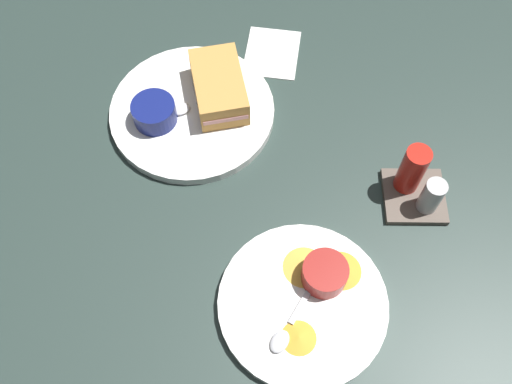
# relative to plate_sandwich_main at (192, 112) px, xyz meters

# --- Properties ---
(ground_plane) EXTENTS (1.10, 1.10, 0.03)m
(ground_plane) POSITION_rel_plate_sandwich_main_xyz_m (0.09, 0.14, -0.02)
(ground_plane) COLOR #283833
(plate_sandwich_main) EXTENTS (0.26, 0.26, 0.02)m
(plate_sandwich_main) POSITION_rel_plate_sandwich_main_xyz_m (0.00, 0.00, 0.00)
(plate_sandwich_main) COLOR white
(plate_sandwich_main) RESTS_ON ground_plane
(sandwich_half_near) EXTENTS (0.14, 0.10, 0.05)m
(sandwich_half_near) POSITION_rel_plate_sandwich_main_xyz_m (-0.02, 0.04, 0.03)
(sandwich_half_near) COLOR #C68C42
(sandwich_half_near) RESTS_ON plate_sandwich_main
(ramekin_dark_sauce) EXTENTS (0.07, 0.07, 0.04)m
(ramekin_dark_sauce) POSITION_rel_plate_sandwich_main_xyz_m (0.02, -0.06, 0.03)
(ramekin_dark_sauce) COLOR navy
(ramekin_dark_sauce) RESTS_ON plate_sandwich_main
(spoon_by_dark_ramekin) EXTENTS (0.05, 0.10, 0.01)m
(spoon_by_dark_ramekin) POSITION_rel_plate_sandwich_main_xyz_m (-0.00, -0.01, 0.01)
(spoon_by_dark_ramekin) COLOR silver
(spoon_by_dark_ramekin) RESTS_ON plate_sandwich_main
(plate_chips_companion) EXTENTS (0.23, 0.23, 0.02)m
(plate_chips_companion) POSITION_rel_plate_sandwich_main_xyz_m (0.32, 0.17, 0.00)
(plate_chips_companion) COLOR white
(plate_chips_companion) RESTS_ON ground_plane
(ramekin_light_gravy) EXTENTS (0.06, 0.06, 0.03)m
(ramekin_light_gravy) POSITION_rel_plate_sandwich_main_xyz_m (0.28, 0.20, 0.03)
(ramekin_light_gravy) COLOR maroon
(ramekin_light_gravy) RESTS_ON plate_chips_companion
(spoon_by_gravy_ramekin) EXTENTS (0.09, 0.06, 0.01)m
(spoon_by_gravy_ramekin) POSITION_rel_plate_sandwich_main_xyz_m (0.36, 0.14, 0.01)
(spoon_by_gravy_ramekin) COLOR silver
(spoon_by_gravy_ramekin) RESTS_ON plate_chips_companion
(plantain_chip_scatter) EXTENTS (0.16, 0.12, 0.01)m
(plantain_chip_scatter) POSITION_rel_plate_sandwich_main_xyz_m (0.29, 0.19, 0.01)
(plantain_chip_scatter) COLOR gold
(plantain_chip_scatter) RESTS_ON plate_chips_companion
(condiment_caddy) EXTENTS (0.09, 0.09, 0.10)m
(condiment_caddy) POSITION_rel_plate_sandwich_main_xyz_m (0.15, 0.34, 0.03)
(condiment_caddy) COLOR brown
(condiment_caddy) RESTS_ON ground_plane
(paper_napkin_folded) EXTENTS (0.12, 0.10, 0.00)m
(paper_napkin_folded) POSITION_rel_plate_sandwich_main_xyz_m (-0.13, 0.13, -0.01)
(paper_napkin_folded) COLOR white
(paper_napkin_folded) RESTS_ON ground_plane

